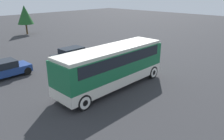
% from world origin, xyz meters
% --- Properties ---
extents(ground_plane, '(120.00, 120.00, 0.00)m').
position_xyz_m(ground_plane, '(0.00, 0.00, 0.00)').
color(ground_plane, '#2D2D30').
extents(tour_bus, '(9.29, 2.55, 3.15)m').
position_xyz_m(tour_bus, '(0.10, -0.00, 1.89)').
color(tour_bus, silver).
rests_on(tour_bus, ground_plane).
extents(parked_car_near, '(4.06, 1.90, 1.45)m').
position_xyz_m(parked_car_near, '(-4.85, 8.11, 0.72)').
color(parked_car_near, navy).
rests_on(parked_car_near, ground_plane).
extents(parked_car_mid, '(4.66, 1.84, 1.36)m').
position_xyz_m(parked_car_mid, '(2.20, 7.99, 0.67)').
color(parked_car_mid, black).
rests_on(parked_car_mid, ground_plane).
extents(tree_center, '(2.60, 2.60, 4.81)m').
position_xyz_m(tree_center, '(5.66, 25.89, 3.26)').
color(tree_center, brown).
rests_on(tree_center, ground_plane).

